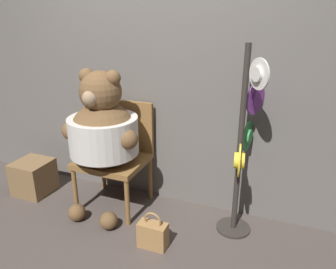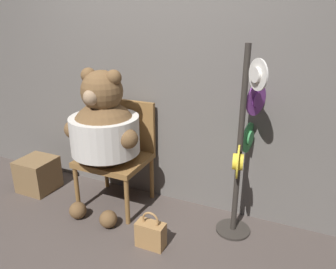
# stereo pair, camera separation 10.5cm
# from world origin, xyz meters

# --- Properties ---
(ground_plane) EXTENTS (14.00, 14.00, 0.00)m
(ground_plane) POSITION_xyz_m (0.00, 0.00, 0.00)
(ground_plane) COLOR #4C423D
(wall_back) EXTENTS (8.00, 0.10, 2.32)m
(wall_back) POSITION_xyz_m (0.00, 0.75, 1.16)
(wall_back) COLOR #66605B
(wall_back) RESTS_ON ground_plane
(chair) EXTENTS (0.58, 0.52, 0.95)m
(chair) POSITION_xyz_m (-0.32, 0.48, 0.52)
(chair) COLOR olive
(chair) RESTS_ON ground_plane
(teddy_bear) EXTENTS (0.71, 0.63, 1.28)m
(teddy_bear) POSITION_xyz_m (-0.34, 0.31, 0.76)
(teddy_bear) COLOR brown
(teddy_bear) RESTS_ON ground_plane
(hat_display_rack) EXTENTS (0.32, 0.56, 1.51)m
(hat_display_rack) POSITION_xyz_m (0.81, 0.44, 0.74)
(hat_display_rack) COLOR #332D28
(hat_display_rack) RESTS_ON ground_plane
(handbag_on_ground) EXTENTS (0.22, 0.11, 0.31)m
(handbag_on_ground) POSITION_xyz_m (0.25, -0.01, 0.11)
(handbag_on_ground) COLOR #A87A47
(handbag_on_ground) RESTS_ON ground_plane
(wooden_crate) EXTENTS (0.33, 0.33, 0.33)m
(wooden_crate) POSITION_xyz_m (-1.19, 0.30, 0.17)
(wooden_crate) COLOR brown
(wooden_crate) RESTS_ON ground_plane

